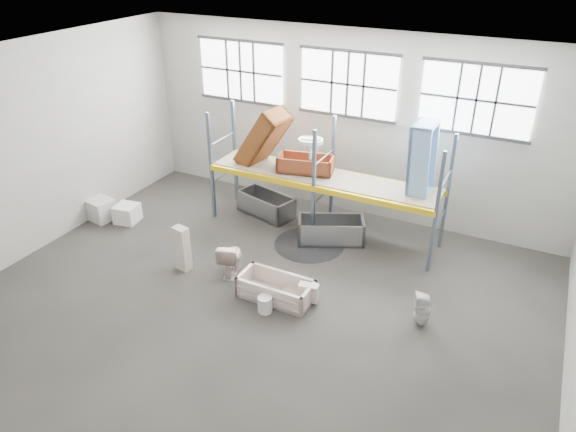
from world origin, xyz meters
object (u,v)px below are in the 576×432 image
Objects in this scene: bathtub_beige at (276,289)px; steel_tub_left at (266,204)px; steel_tub_right at (331,230)px; carton_near at (101,209)px; toilet_white at (423,310)px; toilet_beige at (231,258)px; blue_tub_upright at (422,159)px; bucket at (265,304)px; cistern_tall at (182,248)px; rust_tub_flat at (306,164)px.

steel_tub_left reaches higher than bathtub_beige.
steel_tub_right is 2.44× the size of carton_near.
bathtub_beige is 2.80m from steel_tub_right.
steel_tub_left is at bearing 122.34° from bathtub_beige.
toilet_white reaches higher than bathtub_beige.
toilet_beige is at bearing -107.30° from toilet_white.
bathtub_beige is 0.93× the size of blue_tub_upright.
bucket is (1.40, -0.91, -0.24)m from toilet_beige.
cistern_tall is 0.78× the size of rust_tub_flat.
blue_tub_upright is at bearing 0.56° from steel_tub_left.
bathtub_beige is 1.47× the size of cistern_tall.
toilet_beige is 2.85m from steel_tub_right.
steel_tub_right is at bearing -163.27° from blue_tub_upright.
steel_tub_left reaches higher than bucket.
blue_tub_upright is at bearing 3.70° from rust_tub_flat.
toilet_white reaches higher than bucket.
bathtub_beige is 4.52m from blue_tub_upright.
steel_tub_left is 4.40m from bucket.
toilet_beige is (-1.38, 0.38, 0.18)m from bathtub_beige.
cistern_tall is (-2.49, 0.03, 0.31)m from bathtub_beige.
carton_near is (-9.07, 0.51, -0.08)m from toilet_white.
rust_tub_flat reaches higher than toilet_white.
toilet_white is 3.63m from blue_tub_upright.
steel_tub_right is at bearing 87.99° from bathtub_beige.
bathtub_beige is 1.95× the size of toilet_beige.
cistern_tall is at bearing 1.76° from toilet_beige.
steel_tub_left is (-5.13, 2.82, -0.08)m from toilet_white.
blue_tub_upright reaches higher than cistern_tall.
toilet_beige is 0.59× the size of rust_tub_flat.
bucket is at bearing -91.88° from steel_tub_right.
rust_tub_flat is (-3.86, 2.67, 1.45)m from toilet_white.
toilet_white is at bearing 15.95° from cistern_tall.
steel_tub_right is at bearing -146.93° from toilet_white.
blue_tub_upright is 4.88× the size of bucket.
steel_tub_right is (1.51, 2.41, -0.11)m from toilet_beige.
toilet_white is (3.05, 0.52, 0.13)m from bathtub_beige.
carton_near is (-4.63, 0.65, -0.12)m from toilet_beige.
rust_tub_flat reaches higher than toilet_beige.
toilet_white is 4.91m from rust_tub_flat.
toilet_beige reaches higher than carton_near.
bathtub_beige is at bearing -58.17° from steel_tub_left.
carton_near reaches higher than bathtub_beige.
bathtub_beige is 0.97× the size of steel_tub_right.
steel_tub_right is (-2.93, 2.27, -0.07)m from toilet_white.
bathtub_beige reaches higher than bucket.
cistern_tall is at bearing 167.43° from bucket.
rust_tub_flat is (1.68, 3.16, 1.27)m from cistern_tall.
toilet_beige is 2.33× the size of bucket.
blue_tub_upright is (4.16, 0.04, 2.10)m from steel_tub_left.
bucket is (2.09, -3.87, -0.12)m from steel_tub_left.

